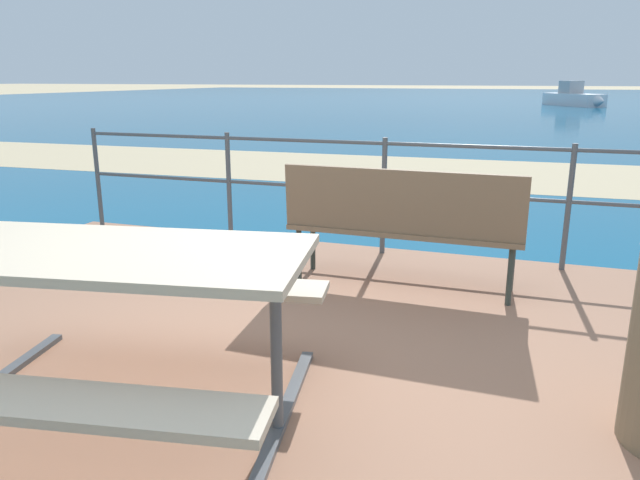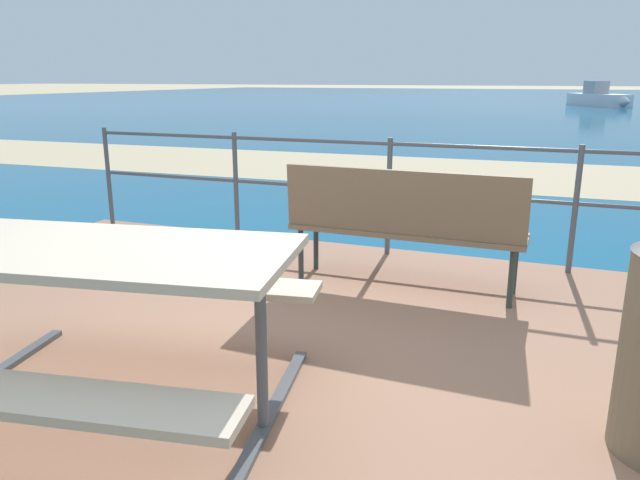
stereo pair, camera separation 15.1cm
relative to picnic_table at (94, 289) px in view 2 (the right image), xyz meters
name	(u,v)px [view 2 (the right image)]	position (x,y,z in m)	size (l,w,h in m)	color
ground_plane	(265,390)	(0.54, 0.54, -0.66)	(240.00, 240.00, 0.00)	tan
patio_paving	(265,385)	(0.54, 0.54, -0.63)	(6.40, 5.20, 0.06)	#996B51
sea_water	(535,102)	(0.54, 40.54, -0.66)	(90.00, 90.00, 0.01)	#145B84
beach_strip	(468,173)	(0.54, 8.23, -0.66)	(54.00, 3.45, 0.01)	tan
picnic_table	(94,289)	(0.00, 0.00, 0.00)	(1.96, 1.74, 0.80)	#BCAD93
park_bench	(403,219)	(0.87, 2.10, -0.08)	(1.69, 0.44, 0.89)	#7A6047
railing_fence	(389,181)	(0.54, 2.98, 0.04)	(5.94, 0.04, 1.01)	#4C5156
boat_near	(599,98)	(4.02, 35.05, -0.21)	(3.23, 4.20, 1.35)	silver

